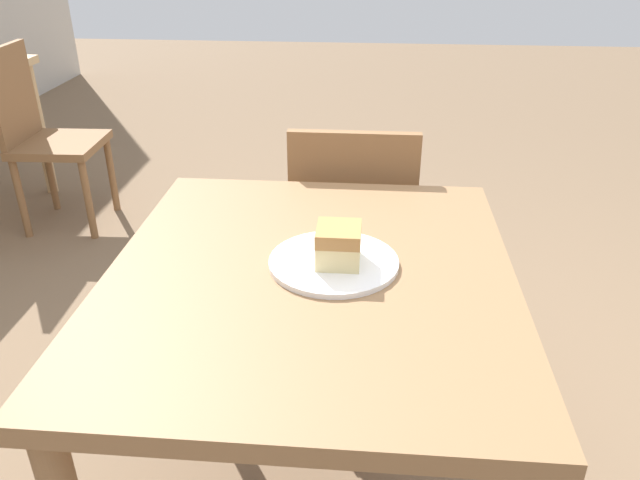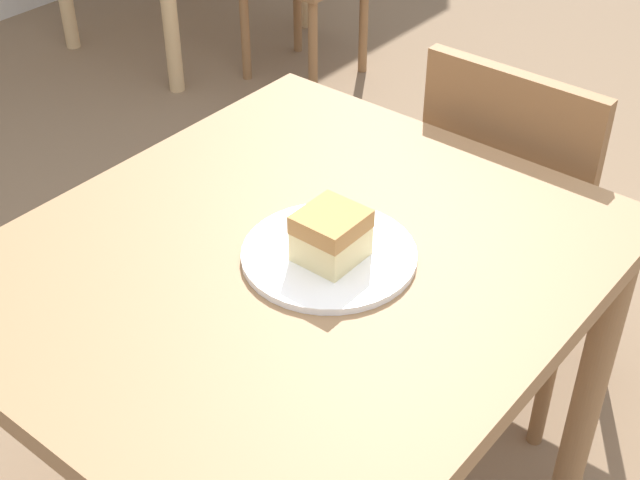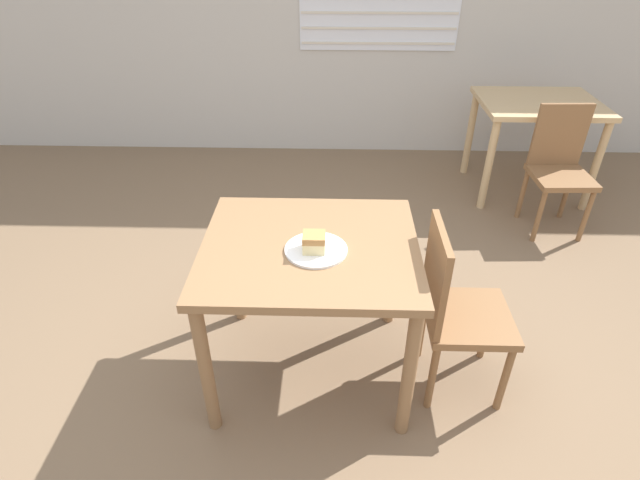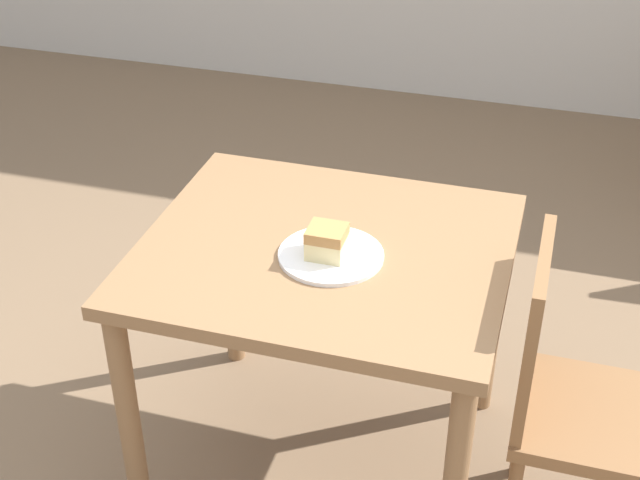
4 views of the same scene
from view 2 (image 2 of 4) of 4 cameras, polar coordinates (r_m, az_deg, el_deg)
The scene contains 4 objects.
dining_table_near at distance 1.47m, azimuth -1.60°, elevation -4.53°, with size 0.97×0.84×0.78m.
chair_near_window at distance 2.00m, azimuth 12.59°, elevation 0.79°, with size 0.39×0.39×0.90m.
plate at distance 1.38m, azimuth 0.58°, elevation -0.94°, with size 0.27×0.27×0.01m.
cake_slice at distance 1.35m, azimuth 0.71°, elevation 0.30°, with size 0.10×0.09×0.08m.
Camera 2 is at (-0.91, -0.59, 1.62)m, focal length 50.00 mm.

